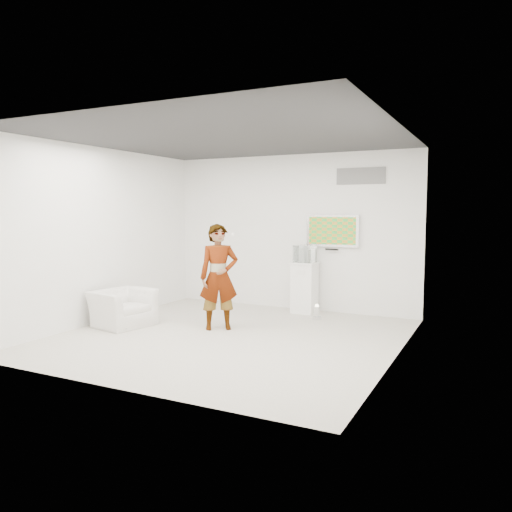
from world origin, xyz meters
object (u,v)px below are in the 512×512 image
(armchair, at_px, (123,308))
(pedestal, at_px, (304,287))
(person, at_px, (219,277))
(floor_uplight, at_px, (317,312))
(tv, at_px, (333,231))

(armchair, height_order, pedestal, pedestal)
(person, height_order, pedestal, person)
(person, xyz_separation_m, pedestal, (0.78, 1.85, -0.38))
(person, height_order, floor_uplight, person)
(tv, bearing_deg, floor_uplight, -93.87)
(tv, height_order, pedestal, tv)
(pedestal, bearing_deg, person, -112.84)
(person, distance_m, floor_uplight, 1.96)
(armchair, height_order, floor_uplight, armchair)
(armchair, relative_size, floor_uplight, 3.56)
(tv, relative_size, pedestal, 1.04)
(pedestal, distance_m, floor_uplight, 0.72)
(armchair, distance_m, pedestal, 3.34)
(person, bearing_deg, tv, 23.52)
(tv, xyz_separation_m, person, (-1.24, -2.09, -0.69))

